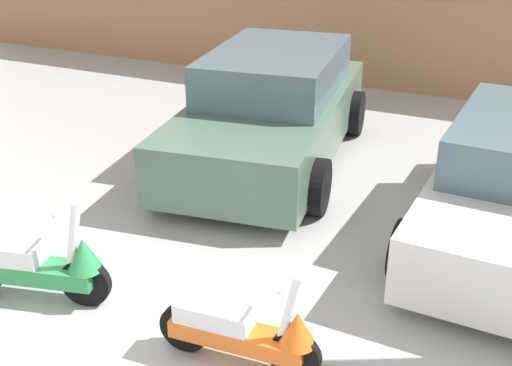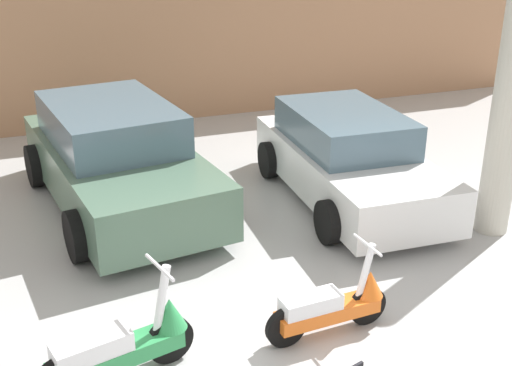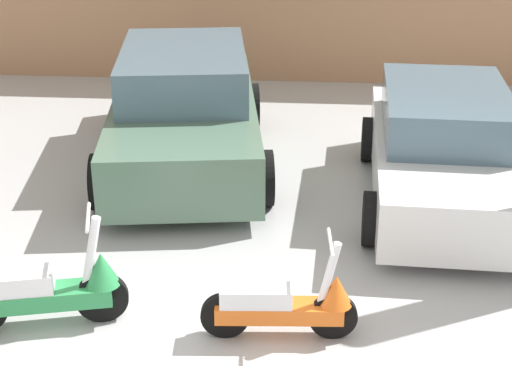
% 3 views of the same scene
% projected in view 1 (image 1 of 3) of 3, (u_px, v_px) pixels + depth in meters
% --- Properties ---
extents(wall_back, '(19.60, 0.12, 3.24)m').
position_uv_depth(wall_back, '(408.00, 2.00, 11.24)').
color(wall_back, tan).
rests_on(wall_back, ground_plane).
extents(scooter_front_left, '(1.51, 0.67, 1.07)m').
position_uv_depth(scooter_front_left, '(37.00, 264.00, 5.82)').
color(scooter_front_left, black).
rests_on(scooter_front_left, ground_plane).
extents(scooter_front_right, '(1.37, 0.49, 0.96)m').
position_uv_depth(scooter_front_right, '(245.00, 330.00, 5.02)').
color(scooter_front_right, black).
rests_on(scooter_front_right, ground_plane).
extents(car_rear_left, '(2.57, 4.61, 1.50)m').
position_uv_depth(car_rear_left, '(272.00, 109.00, 8.73)').
color(car_rear_left, '#51705B').
rests_on(car_rear_left, ground_plane).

